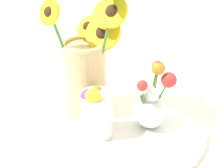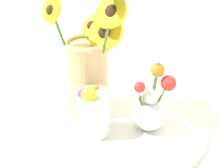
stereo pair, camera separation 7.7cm
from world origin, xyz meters
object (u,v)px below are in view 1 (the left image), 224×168
at_px(mason_jar_sunflowers, 88,68).
at_px(vase_bulb_right, 151,103).
at_px(serving_tray, 112,121).
at_px(vase_small_center, 96,111).

distance_m(mason_jar_sunflowers, vase_bulb_right, 0.18).
height_order(serving_tray, vase_bulb_right, vase_bulb_right).
distance_m(serving_tray, vase_small_center, 0.10).
height_order(serving_tray, mason_jar_sunflowers, mason_jar_sunflowers).
bearing_deg(serving_tray, vase_small_center, -81.97).
bearing_deg(vase_bulb_right, vase_small_center, -126.14).
distance_m(vase_small_center, vase_bulb_right, 0.14).
bearing_deg(serving_tray, vase_bulb_right, 22.75).
bearing_deg(vase_bulb_right, mason_jar_sunflowers, -164.51).
xyz_separation_m(vase_small_center, vase_bulb_right, (0.08, 0.11, 0.00)).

